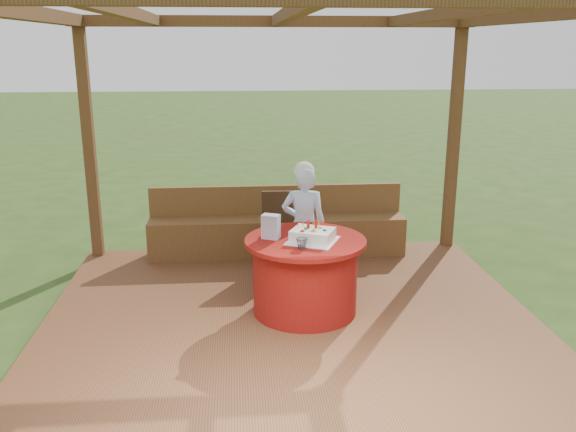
% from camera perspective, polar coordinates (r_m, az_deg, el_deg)
% --- Properties ---
extents(ground, '(60.00, 60.00, 0.00)m').
position_cam_1_polar(ground, '(5.77, 0.22, -10.28)').
color(ground, '#284416').
rests_on(ground, ground).
extents(deck, '(4.50, 4.00, 0.12)m').
position_cam_1_polar(deck, '(5.75, 0.22, -9.74)').
color(deck, brown).
rests_on(deck, ground).
extents(pergola, '(4.50, 4.00, 2.72)m').
position_cam_1_polar(pergola, '(5.19, 0.25, 14.36)').
color(pergola, brown).
rests_on(pergola, deck).
extents(bench, '(3.00, 0.42, 0.80)m').
position_cam_1_polar(bench, '(7.23, -1.01, -1.54)').
color(bench, brown).
rests_on(bench, deck).
extents(table, '(1.11, 1.11, 0.71)m').
position_cam_1_polar(table, '(5.65, 1.61, -5.54)').
color(table, maroon).
rests_on(table, deck).
extents(chair, '(0.42, 0.42, 0.87)m').
position_cam_1_polar(chair, '(6.67, -0.64, -1.13)').
color(chair, '#372211').
rests_on(chair, deck).
extents(elderly_woman, '(0.49, 0.36, 1.29)m').
position_cam_1_polar(elderly_woman, '(6.22, 1.49, -0.69)').
color(elderly_woman, '#A9CEFA').
rests_on(elderly_woman, deck).
extents(birthday_cake, '(0.55, 0.55, 0.18)m').
position_cam_1_polar(birthday_cake, '(5.47, 2.32, -1.79)').
color(birthday_cake, white).
rests_on(birthday_cake, table).
extents(gift_bag, '(0.18, 0.15, 0.22)m').
position_cam_1_polar(gift_bag, '(5.52, -1.61, -1.00)').
color(gift_bag, '#E192C3').
rests_on(gift_bag, table).
extents(drinking_glass, '(0.12, 0.12, 0.09)m').
position_cam_1_polar(drinking_glass, '(5.27, 1.31, -2.59)').
color(drinking_glass, white).
rests_on(drinking_glass, table).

